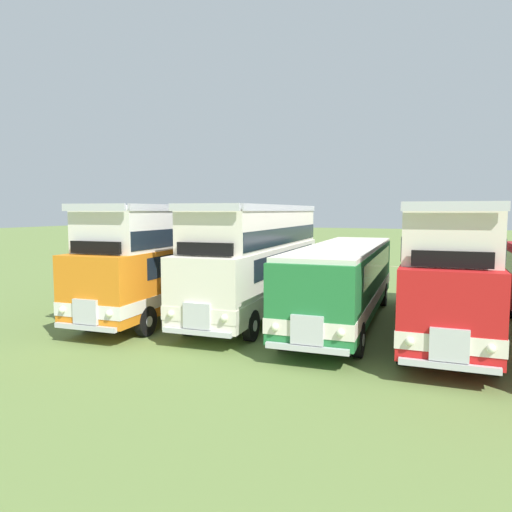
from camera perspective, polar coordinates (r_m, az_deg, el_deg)
ground_plane at (r=18.42m, az=10.17°, el=-8.10°), size 200.00×200.00×0.00m
bus_first_in_row at (r=20.71m, az=-9.70°, el=0.04°), size 3.22×11.66×4.52m
bus_second_in_row at (r=19.51m, az=0.14°, el=-0.22°), size 3.13×11.04×4.52m
bus_third_in_row at (r=18.45m, az=10.50°, el=-2.52°), size 3.07×11.75×2.99m
bus_fourth_in_row at (r=17.91m, az=21.85°, el=-1.11°), size 2.93×11.60×4.52m
rope_fence_line at (r=29.95m, az=15.17°, el=-1.64°), size 20.52×0.08×1.05m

